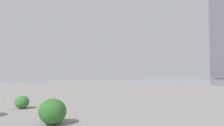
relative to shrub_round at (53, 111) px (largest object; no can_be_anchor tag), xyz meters
name	(u,v)px	position (x,y,z in m)	size (l,w,h in m)	color
shrub_round	(53,111)	(0.00, 0.00, 0.00)	(0.97, 0.87, 0.82)	#2D6628
shrub_wide	(22,102)	(3.70, -0.09, -0.11)	(0.71, 0.64, 0.60)	#387533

